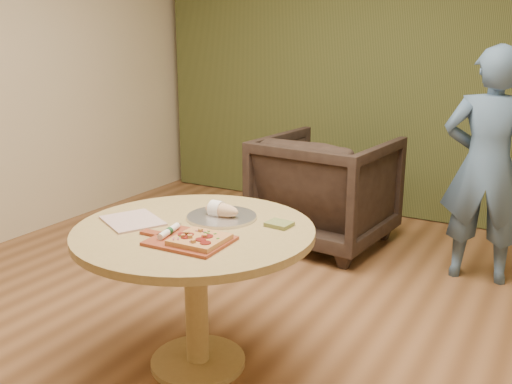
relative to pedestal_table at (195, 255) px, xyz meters
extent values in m
cube|color=brown|center=(0.06, 0.13, -0.62)|extent=(5.00, 6.00, 0.02)
cube|color=beige|center=(0.06, 3.14, 0.79)|extent=(5.00, 0.02, 2.80)
cube|color=#363D1C|center=(0.06, 3.03, 0.79)|extent=(4.80, 0.14, 2.78)
cylinder|color=tan|center=(0.00, 0.00, -0.59)|extent=(0.49, 0.49, 0.03)
cylinder|color=tan|center=(0.00, 0.00, -0.25)|extent=(0.12, 0.12, 0.68)
cylinder|color=tan|center=(0.00, 0.00, 0.12)|extent=(1.18, 1.18, 0.04)
cube|color=#974026|center=(0.11, -0.18, 0.15)|extent=(0.36, 0.29, 0.01)
cube|color=#974026|center=(-0.11, -0.18, 0.15)|extent=(0.10, 0.05, 0.01)
cube|color=tan|center=(0.16, -0.18, 0.17)|extent=(0.23, 0.23, 0.02)
cylinder|color=maroon|center=(0.08, -0.19, 0.18)|extent=(0.05, 0.05, 0.00)
cylinder|color=maroon|center=(0.11, -0.18, 0.18)|extent=(0.04, 0.04, 0.00)
cylinder|color=maroon|center=(0.11, -0.22, 0.18)|extent=(0.04, 0.04, 0.00)
cylinder|color=maroon|center=(0.19, -0.21, 0.18)|extent=(0.05, 0.05, 0.00)
cylinder|color=maroon|center=(0.19, -0.16, 0.18)|extent=(0.05, 0.05, 0.00)
cylinder|color=maroon|center=(0.23, -0.23, 0.18)|extent=(0.05, 0.05, 0.00)
cube|color=#BC8646|center=(0.13, -0.21, 0.18)|extent=(0.03, 0.03, 0.01)
cube|color=#BC8646|center=(0.18, -0.25, 0.18)|extent=(0.02, 0.02, 0.01)
cube|color=#BC8646|center=(0.09, -0.18, 0.18)|extent=(0.03, 0.03, 0.01)
cube|color=#BC8646|center=(0.12, -0.12, 0.18)|extent=(0.02, 0.02, 0.01)
cube|color=#BC8646|center=(0.10, -0.22, 0.18)|extent=(0.02, 0.02, 0.01)
cube|color=#BC8646|center=(0.18, -0.17, 0.18)|extent=(0.03, 0.03, 0.01)
cube|color=#306E21|center=(0.24, -0.16, 0.18)|extent=(0.01, 0.01, 0.00)
cube|color=#306E21|center=(0.10, -0.17, 0.18)|extent=(0.01, 0.01, 0.00)
cube|color=#306E21|center=(0.16, -0.12, 0.18)|extent=(0.01, 0.01, 0.00)
cube|color=#306E21|center=(0.11, -0.17, 0.18)|extent=(0.01, 0.01, 0.00)
cube|color=#306E21|center=(0.20, -0.11, 0.18)|extent=(0.01, 0.01, 0.00)
cube|color=#306E21|center=(0.15, -0.12, 0.18)|extent=(0.01, 0.01, 0.00)
cube|color=#306E21|center=(0.08, -0.22, 0.18)|extent=(0.01, 0.01, 0.00)
cube|color=#306E21|center=(0.08, -0.17, 0.18)|extent=(0.01, 0.01, 0.00)
cube|color=#306E21|center=(0.15, -0.10, 0.18)|extent=(0.01, 0.01, 0.00)
cube|color=#306E21|center=(0.18, -0.13, 0.18)|extent=(0.01, 0.01, 0.00)
cube|color=#984364|center=(0.17, -0.24, 0.18)|extent=(0.02, 0.03, 0.00)
cube|color=#984364|center=(0.13, -0.12, 0.18)|extent=(0.03, 0.01, 0.00)
cube|color=#984364|center=(0.11, -0.12, 0.18)|extent=(0.03, 0.01, 0.00)
cube|color=#984364|center=(0.09, -0.25, 0.18)|extent=(0.02, 0.03, 0.00)
cube|color=#984364|center=(0.08, -0.26, 0.18)|extent=(0.02, 0.03, 0.00)
cylinder|color=white|center=(-0.02, -0.17, 0.17)|extent=(0.06, 0.17, 0.03)
cylinder|color=#194C26|center=(-0.02, -0.17, 0.17)|extent=(0.04, 0.03, 0.03)
cube|color=silver|center=(-0.04, -0.08, 0.17)|extent=(0.02, 0.04, 0.00)
cube|color=white|center=(-0.32, -0.08, 0.15)|extent=(0.38, 0.36, 0.01)
cylinder|color=silver|center=(0.04, 0.19, 0.14)|extent=(0.35, 0.35, 0.01)
cylinder|color=silver|center=(0.04, 0.19, 0.15)|extent=(0.36, 0.36, 0.02)
ellipsoid|color=#E5BB8B|center=(0.04, 0.19, 0.18)|extent=(0.19, 0.08, 0.07)
cylinder|color=white|center=(0.01, 0.19, 0.18)|extent=(0.06, 0.09, 0.09)
cube|color=#53602B|center=(0.35, 0.23, 0.15)|extent=(0.13, 0.11, 0.02)
imported|color=black|center=(-0.14, 1.98, -0.12)|extent=(1.03, 0.97, 0.98)
imported|color=#456386|center=(1.06, 1.87, 0.19)|extent=(0.63, 0.46, 1.60)
camera|label=1|loc=(1.56, -2.12, 1.05)|focal=40.00mm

